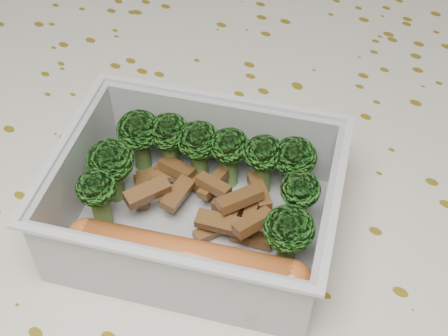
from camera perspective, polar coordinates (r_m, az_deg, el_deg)
The scene contains 6 objects.
dining_table at distance 0.50m, azimuth -0.95°, elevation -8.74°, with size 1.40×0.90×0.75m.
tablecloth at distance 0.46m, azimuth -1.03°, elevation -5.21°, with size 1.46×0.96×0.19m.
lunch_container at distance 0.39m, azimuth -2.51°, elevation -3.76°, with size 0.20×0.18×0.06m.
broccoli_florets at distance 0.39m, azimuth -1.72°, elevation 0.31°, with size 0.15×0.12×0.05m.
meat_pile at distance 0.40m, azimuth -1.68°, elevation -2.74°, with size 0.11×0.07×0.03m.
sausage at distance 0.37m, azimuth -3.50°, elevation -8.26°, with size 0.14×0.07×0.02m.
Camera 1 is at (0.16, -0.23, 1.08)m, focal length 50.00 mm.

